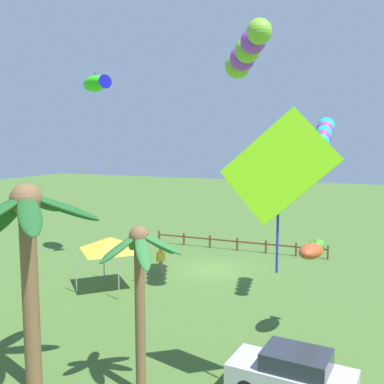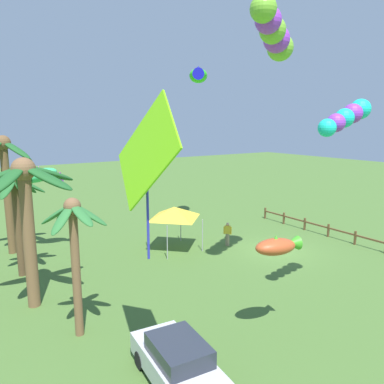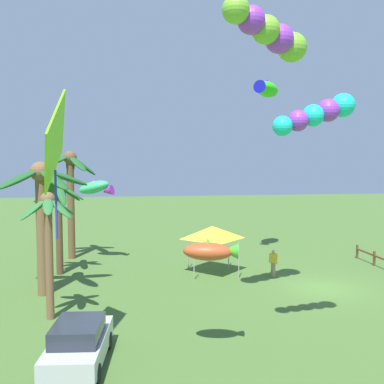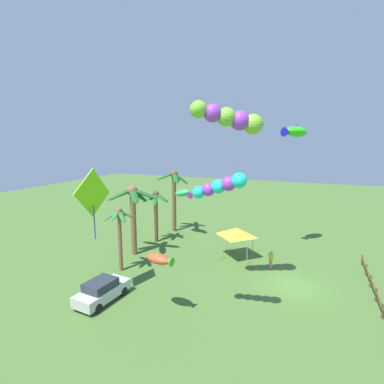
{
  "view_description": "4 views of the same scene",
  "coord_description": "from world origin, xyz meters",
  "px_view_note": "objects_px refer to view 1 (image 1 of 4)",
  "views": [
    {
      "loc": [
        -9.2,
        25.35,
        8.1
      ],
      "look_at": [
        -1.48,
        6.72,
        5.69
      ],
      "focal_mm": 41.87,
      "sensor_mm": 36.0,
      "label": 1
    },
    {
      "loc": [
        -15.98,
        17.33,
        8.12
      ],
      "look_at": [
        -1.94,
        7.85,
        4.97
      ],
      "focal_mm": 34.75,
      "sensor_mm": 36.0,
      "label": 2
    },
    {
      "loc": [
        -21.23,
        10.09,
        6.77
      ],
      "look_at": [
        -2.44,
        7.43,
        5.37
      ],
      "focal_mm": 40.42,
      "sensor_mm": 36.0,
      "label": 3
    },
    {
      "loc": [
        -21.69,
        -0.77,
        10.7
      ],
      "look_at": [
        -1.14,
        7.69,
        6.85
      ],
      "focal_mm": 27.38,
      "sensor_mm": 36.0,
      "label": 4
    }
  ],
  "objects_px": {
    "kite_fish_2": "(312,250)",
    "kite_diamond_4": "(279,168)",
    "palm_tree_0": "(28,237)",
    "parked_car_0": "(293,373)",
    "spectator_0": "(161,261)",
    "palm_tree_2": "(140,271)",
    "kite_tube_0": "(246,52)",
    "festival_tent": "(110,244)",
    "kite_fish_3": "(97,83)",
    "kite_tube_5": "(324,133)"
  },
  "relations": [
    {
      "from": "palm_tree_2",
      "to": "kite_diamond_4",
      "type": "bearing_deg",
      "value": -166.02
    },
    {
      "from": "palm_tree_0",
      "to": "kite_tube_0",
      "type": "bearing_deg",
      "value": -111.95
    },
    {
      "from": "spectator_0",
      "to": "kite_tube_5",
      "type": "xyz_separation_m",
      "value": [
        -9.38,
        1.71,
        7.55
      ]
    },
    {
      "from": "palm_tree_2",
      "to": "parked_car_0",
      "type": "height_order",
      "value": "palm_tree_2"
    },
    {
      "from": "spectator_0",
      "to": "kite_diamond_4",
      "type": "distance_m",
      "value": 15.38
    },
    {
      "from": "kite_diamond_4",
      "to": "kite_fish_2",
      "type": "bearing_deg",
      "value": -93.86
    },
    {
      "from": "kite_fish_3",
      "to": "kite_tube_5",
      "type": "height_order",
      "value": "kite_fish_3"
    },
    {
      "from": "palm_tree_2",
      "to": "kite_fish_3",
      "type": "height_order",
      "value": "kite_fish_3"
    },
    {
      "from": "parked_car_0",
      "to": "kite_tube_5",
      "type": "relative_size",
      "value": 1.35
    },
    {
      "from": "festival_tent",
      "to": "kite_fish_3",
      "type": "distance_m",
      "value": 10.74
    },
    {
      "from": "spectator_0",
      "to": "kite_fish_2",
      "type": "distance_m",
      "value": 11.3
    },
    {
      "from": "kite_diamond_4",
      "to": "parked_car_0",
      "type": "bearing_deg",
      "value": -122.06
    },
    {
      "from": "kite_tube_0",
      "to": "spectator_0",
      "type": "bearing_deg",
      "value": -21.66
    },
    {
      "from": "parked_car_0",
      "to": "festival_tent",
      "type": "xyz_separation_m",
      "value": [
        10.9,
        -6.54,
        1.72
      ]
    },
    {
      "from": "festival_tent",
      "to": "kite_fish_2",
      "type": "distance_m",
      "value": 11.08
    },
    {
      "from": "kite_fish_2",
      "to": "kite_diamond_4",
      "type": "height_order",
      "value": "kite_diamond_4"
    },
    {
      "from": "festival_tent",
      "to": "kite_diamond_4",
      "type": "xyz_separation_m",
      "value": [
        -10.47,
        7.24,
        4.78
      ]
    },
    {
      "from": "kite_diamond_4",
      "to": "palm_tree_2",
      "type": "bearing_deg",
      "value": 13.98
    },
    {
      "from": "parked_car_0",
      "to": "kite_diamond_4",
      "type": "distance_m",
      "value": 6.55
    },
    {
      "from": "kite_tube_5",
      "to": "parked_car_0",
      "type": "bearing_deg",
      "value": 91.29
    },
    {
      "from": "palm_tree_2",
      "to": "kite_fish_2",
      "type": "relative_size",
      "value": 2.76
    },
    {
      "from": "kite_fish_3",
      "to": "kite_diamond_4",
      "type": "height_order",
      "value": "kite_fish_3"
    },
    {
      "from": "palm_tree_0",
      "to": "spectator_0",
      "type": "distance_m",
      "value": 13.32
    },
    {
      "from": "palm_tree_2",
      "to": "festival_tent",
      "type": "height_order",
      "value": "palm_tree_2"
    },
    {
      "from": "palm_tree_0",
      "to": "kite_tube_0",
      "type": "relative_size",
      "value": 1.58
    },
    {
      "from": "kite_fish_3",
      "to": "kite_diamond_4",
      "type": "bearing_deg",
      "value": 140.48
    },
    {
      "from": "parked_car_0",
      "to": "palm_tree_0",
      "type": "bearing_deg",
      "value": 18.52
    },
    {
      "from": "parked_car_0",
      "to": "kite_fish_2",
      "type": "xyz_separation_m",
      "value": [
        0.09,
        -4.43,
        2.93
      ]
    },
    {
      "from": "kite_fish_3",
      "to": "kite_tube_0",
      "type": "bearing_deg",
      "value": 162.81
    },
    {
      "from": "palm_tree_2",
      "to": "spectator_0",
      "type": "bearing_deg",
      "value": -66.34
    },
    {
      "from": "kite_fish_3",
      "to": "palm_tree_0",
      "type": "bearing_deg",
      "value": 115.82
    },
    {
      "from": "kite_tube_0",
      "to": "kite_diamond_4",
      "type": "distance_m",
      "value": 10.21
    },
    {
      "from": "palm_tree_0",
      "to": "kite_fish_2",
      "type": "distance_m",
      "value": 10.66
    },
    {
      "from": "palm_tree_2",
      "to": "spectator_0",
      "type": "distance_m",
      "value": 13.05
    },
    {
      "from": "kite_fish_2",
      "to": "kite_fish_3",
      "type": "xyz_separation_m",
      "value": [
        14.41,
        -6.47,
        7.91
      ]
    },
    {
      "from": "palm_tree_0",
      "to": "festival_tent",
      "type": "xyz_separation_m",
      "value": [
        2.96,
        -9.2,
        -2.52
      ]
    },
    {
      "from": "palm_tree_0",
      "to": "parked_car_0",
      "type": "bearing_deg",
      "value": -161.48
    },
    {
      "from": "palm_tree_0",
      "to": "kite_fish_2",
      "type": "bearing_deg",
      "value": -137.89
    },
    {
      "from": "kite_diamond_4",
      "to": "kite_tube_5",
      "type": "height_order",
      "value": "kite_tube_5"
    },
    {
      "from": "spectator_0",
      "to": "kite_fish_3",
      "type": "height_order",
      "value": "kite_fish_3"
    },
    {
      "from": "kite_fish_3",
      "to": "kite_tube_5",
      "type": "relative_size",
      "value": 1.04
    },
    {
      "from": "kite_tube_5",
      "to": "festival_tent",
      "type": "bearing_deg",
      "value": 8.67
    },
    {
      "from": "palm_tree_2",
      "to": "spectator_0",
      "type": "xyz_separation_m",
      "value": [
        5.08,
        -11.59,
        -3.21
      ]
    },
    {
      "from": "palm_tree_2",
      "to": "parked_car_0",
      "type": "relative_size",
      "value": 1.35
    },
    {
      "from": "palm_tree_0",
      "to": "kite_diamond_4",
      "type": "bearing_deg",
      "value": -165.33
    },
    {
      "from": "parked_car_0",
      "to": "kite_tube_0",
      "type": "xyz_separation_m",
      "value": [
        3.8,
        -7.6,
        11.41
      ]
    },
    {
      "from": "festival_tent",
      "to": "kite_tube_0",
      "type": "distance_m",
      "value": 12.06
    },
    {
      "from": "festival_tent",
      "to": "kite_diamond_4",
      "type": "relative_size",
      "value": 0.59
    },
    {
      "from": "palm_tree_0",
      "to": "palm_tree_2",
      "type": "bearing_deg",
      "value": -164.52
    },
    {
      "from": "spectator_0",
      "to": "kite_fish_2",
      "type": "bearing_deg",
      "value": 150.08
    }
  ]
}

